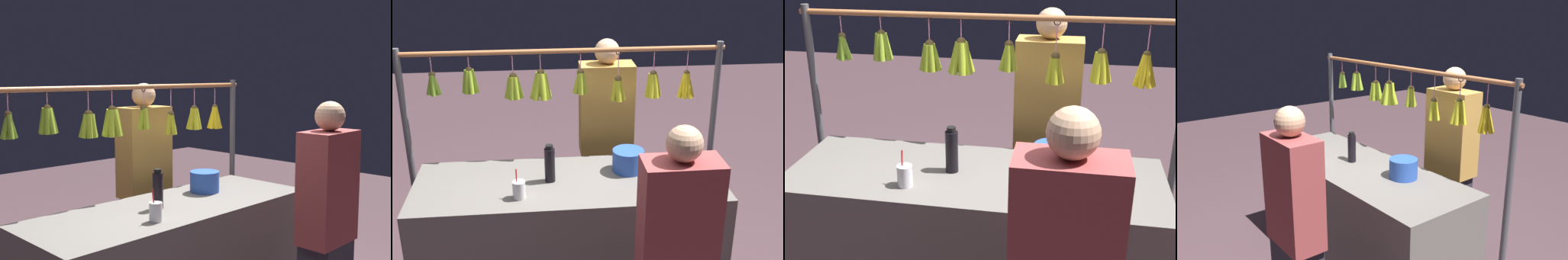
# 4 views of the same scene
# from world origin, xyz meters

# --- Properties ---
(market_counter) EXTENTS (1.92, 0.70, 0.90)m
(market_counter) POSITION_xyz_m (0.00, 0.00, 0.45)
(market_counter) COLOR #66605B
(market_counter) RESTS_ON ground
(display_rack) EXTENTS (2.16, 0.14, 1.66)m
(display_rack) POSITION_xyz_m (-0.01, -0.42, 1.23)
(display_rack) COLOR #4C4C51
(display_rack) RESTS_ON ground
(water_bottle) EXTENTS (0.06, 0.06, 0.24)m
(water_bottle) POSITION_xyz_m (0.11, -0.01, 1.01)
(water_bottle) COLOR black
(water_bottle) RESTS_ON market_counter
(blue_bucket) EXTENTS (0.20, 0.20, 0.14)m
(blue_bucket) POSITION_xyz_m (-0.39, -0.10, 0.97)
(blue_bucket) COLOR #2952B4
(blue_bucket) RESTS_ON market_counter
(drink_cup) EXTENTS (0.07, 0.07, 0.18)m
(drink_cup) POSITION_xyz_m (0.30, 0.19, 0.95)
(drink_cup) COLOR silver
(drink_cup) RESTS_ON market_counter
(vendor_person) EXTENTS (0.39, 0.21, 1.64)m
(vendor_person) POSITION_xyz_m (-0.33, -0.68, 0.81)
(vendor_person) COLOR #2D2D38
(vendor_person) RESTS_ON ground
(customer_person) EXTENTS (0.37, 0.20, 1.56)m
(customer_person) POSITION_xyz_m (-0.47, 0.80, 0.77)
(customer_person) COLOR #2D2D38
(customer_person) RESTS_ON ground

